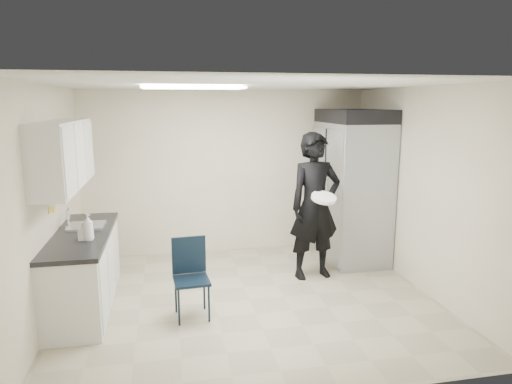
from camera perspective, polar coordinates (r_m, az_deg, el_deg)
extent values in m
plane|color=tan|center=(5.80, -0.83, -13.29)|extent=(4.50, 4.50, 0.00)
plane|color=silver|center=(5.29, -0.91, 13.32)|extent=(4.50, 4.50, 0.00)
plane|color=beige|center=(7.34, -3.65, 2.49)|extent=(4.50, 0.00, 4.50)
plane|color=beige|center=(5.47, -24.74, -1.48)|extent=(0.00, 4.00, 4.00)
plane|color=beige|center=(6.20, 20.07, 0.24)|extent=(0.00, 4.00, 4.00)
cube|color=white|center=(5.61, -7.85, 12.78)|extent=(1.20, 0.60, 0.02)
cube|color=silver|center=(5.83, -20.69, -9.34)|extent=(0.60, 1.90, 0.86)
cube|color=black|center=(5.70, -21.00, -5.04)|extent=(0.64, 1.95, 0.05)
cube|color=gray|center=(5.93, -20.40, -4.51)|extent=(0.42, 0.40, 0.14)
cylinder|color=silver|center=(5.93, -22.40, -3.16)|extent=(0.02, 0.02, 0.24)
cube|color=silver|center=(5.55, -22.94, 4.32)|extent=(0.35, 1.80, 0.75)
cube|color=black|center=(6.70, -21.41, 3.69)|extent=(0.22, 0.30, 0.35)
cube|color=yellow|center=(5.58, -24.38, -2.06)|extent=(0.00, 0.12, 0.07)
cube|color=yellow|center=(5.78, -23.91, -2.01)|extent=(0.00, 0.12, 0.07)
cube|color=gray|center=(7.17, 11.82, 0.04)|extent=(0.80, 1.35, 2.10)
cube|color=black|center=(7.04, 12.19, 9.26)|extent=(0.80, 1.35, 0.20)
cube|color=black|center=(5.25, -8.06, -10.92)|extent=(0.42, 0.42, 0.87)
imported|color=black|center=(6.28, 7.37, -1.78)|extent=(0.80, 0.59, 2.01)
cylinder|color=white|center=(6.03, 8.47, -0.72)|extent=(0.37, 0.37, 0.04)
imported|color=silver|center=(5.32, -20.25, -4.13)|extent=(0.16, 0.16, 0.30)
imported|color=#A1A0AC|center=(5.36, -20.84, -4.60)|extent=(0.10, 0.10, 0.20)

